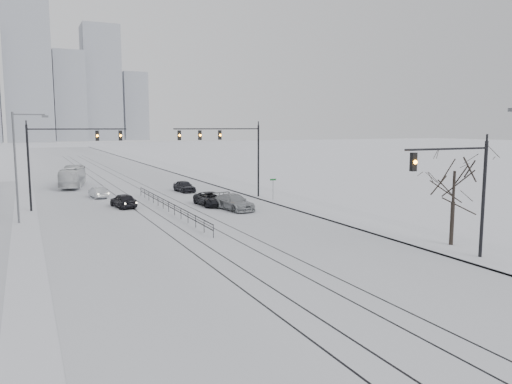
# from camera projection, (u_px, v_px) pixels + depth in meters

# --- Properties ---
(ground) EXTENTS (500.00, 500.00, 0.00)m
(ground) POSITION_uv_depth(u_px,v_px,m) (376.00, 333.00, 19.00)
(ground) COLOR silver
(ground) RESTS_ON ground
(road) EXTENTS (22.00, 260.00, 0.02)m
(road) POSITION_uv_depth(u_px,v_px,m) (115.00, 180.00, 72.96)
(road) COLOR silver
(road) RESTS_ON ground
(sidewalk_east) EXTENTS (5.00, 260.00, 0.16)m
(sidewalk_east) POSITION_uv_depth(u_px,v_px,m) (202.00, 176.00, 78.59)
(sidewalk_east) COLOR silver
(sidewalk_east) RESTS_ON ground
(curb) EXTENTS (0.10, 260.00, 0.12)m
(curb) POSITION_uv_depth(u_px,v_px,m) (187.00, 177.00, 77.57)
(curb) COLOR gray
(curb) RESTS_ON ground
(tram_rails) EXTENTS (5.30, 180.00, 0.01)m
(tram_rails) POSITION_uv_depth(u_px,v_px,m) (145.00, 198.00, 54.97)
(tram_rails) COLOR black
(tram_rails) RESTS_ON ground
(skyline) EXTENTS (96.00, 48.00, 72.00)m
(skyline) POSITION_uv_depth(u_px,v_px,m) (55.00, 83.00, 263.19)
(skyline) COLOR #8F949D
(skyline) RESTS_ON ground
(traffic_mast_near) EXTENTS (6.10, 0.37, 7.00)m
(traffic_mast_near) POSITION_uv_depth(u_px,v_px,m) (464.00, 184.00, 28.31)
(traffic_mast_near) COLOR black
(traffic_mast_near) RESTS_ON ground
(traffic_mast_ne) EXTENTS (9.60, 0.37, 8.00)m
(traffic_mast_ne) POSITION_uv_depth(u_px,v_px,m) (230.00, 146.00, 53.13)
(traffic_mast_ne) COLOR black
(traffic_mast_ne) RESTS_ON ground
(traffic_mast_nw) EXTENTS (9.10, 0.37, 8.00)m
(traffic_mast_nw) POSITION_uv_depth(u_px,v_px,m) (62.00, 151.00, 47.09)
(traffic_mast_nw) COLOR black
(traffic_mast_nw) RESTS_ON ground
(street_light_west) EXTENTS (2.73, 0.25, 9.00)m
(street_light_west) POSITION_uv_depth(u_px,v_px,m) (19.00, 159.00, 40.21)
(street_light_west) COLOR #595B60
(street_light_west) RESTS_ON ground
(bare_tree) EXTENTS (4.40, 4.40, 6.10)m
(bare_tree) POSITION_uv_depth(u_px,v_px,m) (454.00, 179.00, 32.03)
(bare_tree) COLOR black
(bare_tree) RESTS_ON ground
(median_fence) EXTENTS (0.06, 24.00, 1.00)m
(median_fence) POSITION_uv_depth(u_px,v_px,m) (169.00, 206.00, 45.91)
(median_fence) COLOR black
(median_fence) RESTS_ON ground
(street_sign) EXTENTS (0.70, 0.06, 2.40)m
(street_sign) POSITION_uv_depth(u_px,v_px,m) (273.00, 186.00, 52.50)
(street_sign) COLOR #595B60
(street_sign) RESTS_ON ground
(sedan_sb_inner) EXTENTS (2.26, 4.29, 1.39)m
(sedan_sb_inner) POSITION_uv_depth(u_px,v_px,m) (123.00, 201.00, 48.41)
(sedan_sb_inner) COLOR black
(sedan_sb_inner) RESTS_ON ground
(sedan_sb_outer) EXTENTS (1.78, 3.83, 1.21)m
(sedan_sb_outer) POSITION_uv_depth(u_px,v_px,m) (98.00, 192.00, 55.04)
(sedan_sb_outer) COLOR #B6BABF
(sedan_sb_outer) RESTS_ON ground
(sedan_nb_front) EXTENTS (2.37, 4.90, 1.34)m
(sedan_nb_front) POSITION_uv_depth(u_px,v_px,m) (211.00, 199.00, 49.60)
(sedan_nb_front) COLOR black
(sedan_nb_front) RESTS_ON ground
(sedan_nb_right) EXTENTS (2.85, 5.38, 1.49)m
(sedan_nb_right) POSITION_uv_depth(u_px,v_px,m) (234.00, 202.00, 46.96)
(sedan_nb_right) COLOR gray
(sedan_nb_right) RESTS_ON ground
(sedan_nb_far) EXTENTS (2.06, 4.18, 1.37)m
(sedan_nb_far) POSITION_uv_depth(u_px,v_px,m) (184.00, 186.00, 60.03)
(sedan_nb_far) COLOR black
(sedan_nb_far) RESTS_ON ground
(box_truck) EXTENTS (4.17, 9.91, 2.69)m
(box_truck) POSITION_uv_depth(u_px,v_px,m) (73.00, 177.00, 64.78)
(box_truck) COLOR silver
(box_truck) RESTS_ON ground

